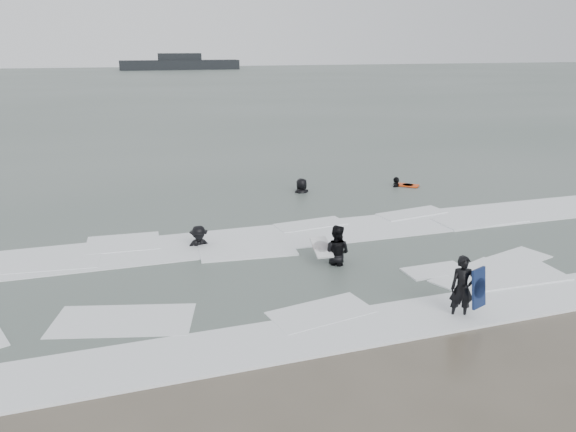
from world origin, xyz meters
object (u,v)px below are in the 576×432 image
object	(u,v)px
surfer_wading	(336,265)
surfer_right_far	(302,194)
surfer_breaker	(199,248)
vessel_horizon	(180,64)
surfer_right_near	(396,187)
surfer_centre	(459,318)

from	to	relation	value
surfer_wading	surfer_right_far	distance (m)	8.41
surfer_right_far	surfer_wading	bearing A→B (deg)	73.05
surfer_breaker	vessel_horizon	distance (m)	134.31
surfer_right_near	surfer_breaker	bearing A→B (deg)	-11.07
surfer_wading	surfer_breaker	bearing A→B (deg)	1.58
surfer_right_far	vessel_horizon	distance (m)	128.23
surfer_wading	surfer_right_near	xyz separation A→B (m)	(6.26, 7.99, 0.00)
surfer_breaker	surfer_right_far	bearing A→B (deg)	42.96
surfer_breaker	surfer_right_near	world-z (taller)	surfer_right_near
surfer_wading	vessel_horizon	xyz separation A→B (m)	(12.36, 136.01, 1.52)
surfer_right_near	vessel_horizon	bearing A→B (deg)	-131.94
surfer_breaker	surfer_right_far	size ratio (longest dim) A/B	0.87
vessel_horizon	surfer_breaker	bearing A→B (deg)	-96.86
surfer_wading	surfer_right_far	xyz separation A→B (m)	(1.73, 8.23, 0.00)
surfer_right_far	vessel_horizon	xyz separation A→B (m)	(10.63, 127.78, 1.52)
surfer_wading	surfer_breaker	xyz separation A→B (m)	(-3.68, 2.67, 0.00)
surfer_centre	vessel_horizon	xyz separation A→B (m)	(10.80, 140.07, 1.52)
surfer_centre	surfer_right_near	xyz separation A→B (m)	(4.70, 12.05, 0.00)
surfer_right_near	surfer_right_far	size ratio (longest dim) A/B	0.90
surfer_breaker	surfer_right_far	xyz separation A→B (m)	(5.41, 5.56, 0.00)
surfer_right_far	surfer_breaker	bearing A→B (deg)	40.72
surfer_centre	surfer_breaker	distance (m)	8.54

